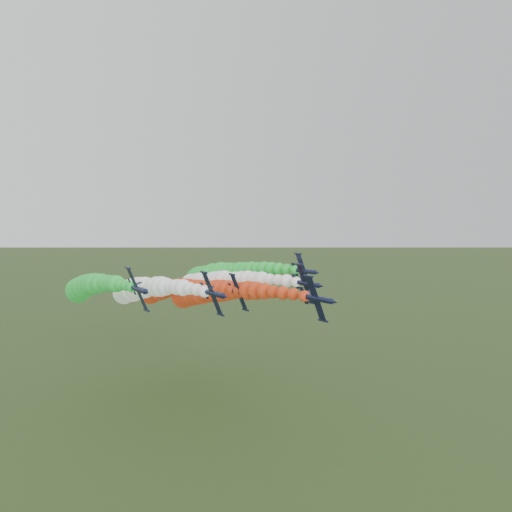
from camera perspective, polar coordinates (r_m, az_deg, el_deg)
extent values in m
plane|color=#3B5023|center=(112.52, 2.84, -23.25)|extent=(3000.00, 3000.00, 0.00)
cylinder|color=#111534|center=(89.86, 6.84, -4.82)|extent=(1.34, 8.40, 1.34)
cone|color=#111534|center=(86.16, 8.95, -5.22)|extent=(1.22, 1.68, 1.22)
cone|color=black|center=(93.38, 5.04, -4.48)|extent=(1.22, 0.84, 1.22)
ellipsoid|color=black|center=(88.65, 7.79, -4.85)|extent=(0.81, 1.75, 0.92)
cube|color=#111534|center=(89.64, 6.85, -4.88)|extent=(3.59, 1.77, 8.29)
cylinder|color=#111534|center=(88.01, 6.00, -2.32)|extent=(0.54, 2.43, 0.54)
cylinder|color=#111534|center=(91.47, 7.68, -7.33)|extent=(0.54, 2.43, 0.54)
cube|color=#111534|center=(93.13, 5.91, -4.24)|extent=(2.03, 1.40, 0.96)
cube|color=#111534|center=(92.65, 5.50, -4.51)|extent=(1.47, 1.03, 3.30)
sphere|color=#BC3415|center=(92.36, 5.54, -4.57)|extent=(2.15, 2.15, 2.15)
sphere|color=#BC3415|center=(95.00, 4.29, -4.37)|extent=(2.34, 2.34, 2.34)
sphere|color=#BC3415|center=(97.70, 3.12, -4.23)|extent=(2.70, 2.70, 2.70)
sphere|color=#BC3415|center=(100.47, 2.02, -4.12)|extent=(2.65, 2.65, 2.65)
sphere|color=#BC3415|center=(103.30, 1.00, -4.04)|extent=(3.41, 3.41, 3.41)
sphere|color=#BC3415|center=(106.17, 0.04, -3.98)|extent=(3.90, 3.90, 3.90)
sphere|color=#BC3415|center=(109.10, -0.85, -3.95)|extent=(4.24, 4.24, 4.24)
sphere|color=#BC3415|center=(112.07, -1.68, -3.93)|extent=(3.76, 3.76, 3.76)
sphere|color=#BC3415|center=(115.07, -2.46, -3.93)|extent=(4.13, 4.13, 4.13)
sphere|color=#BC3415|center=(118.12, -3.19, -3.94)|extent=(4.86, 4.86, 4.86)
sphere|color=#BC3415|center=(121.20, -3.87, -3.97)|extent=(5.33, 5.33, 5.33)
sphere|color=#BC3415|center=(124.32, -4.50, -4.00)|extent=(5.73, 5.73, 5.73)
sphere|color=#BC3415|center=(127.46, -5.09, -4.05)|extent=(5.58, 5.58, 5.58)
sphere|color=#BC3415|center=(130.64, -5.65, -4.10)|extent=(5.43, 5.43, 5.43)
sphere|color=#BC3415|center=(133.84, -6.16, -4.16)|extent=(6.29, 6.29, 6.29)
sphere|color=#BC3415|center=(137.07, -6.64, -4.23)|extent=(6.37, 6.37, 6.37)
sphere|color=#BC3415|center=(140.32, -7.09, -4.30)|extent=(6.55, 6.55, 6.55)
sphere|color=#BC3415|center=(143.60, -7.51, -4.38)|extent=(6.62, 6.62, 6.62)
sphere|color=#BC3415|center=(146.90, -7.90, -4.46)|extent=(6.51, 6.51, 6.51)
sphere|color=#BC3415|center=(150.22, -8.27, -4.55)|extent=(7.24, 7.24, 7.24)
cylinder|color=#111534|center=(93.80, -5.01, -4.26)|extent=(1.34, 8.40, 1.34)
cone|color=#111534|center=(89.51, -3.52, -4.65)|extent=(1.22, 1.68, 1.22)
cone|color=black|center=(97.83, -6.26, -3.93)|extent=(1.22, 0.84, 1.22)
ellipsoid|color=black|center=(92.31, -4.27, -4.30)|extent=(0.81, 1.75, 0.92)
cube|color=#111534|center=(93.59, -5.02, -4.32)|extent=(3.59, 1.77, 8.29)
cylinder|color=#111534|center=(92.29, -5.99, -1.86)|extent=(0.54, 2.43, 0.54)
cylinder|color=#111534|center=(95.08, -4.07, -6.70)|extent=(0.54, 2.43, 0.54)
cube|color=#111534|center=(97.31, -5.47, -3.72)|extent=(2.03, 1.40, 0.96)
cube|color=#111534|center=(96.97, -5.92, -3.97)|extent=(1.47, 1.03, 3.30)
sphere|color=white|center=(96.67, -5.91, -4.03)|extent=(2.42, 2.42, 2.42)
sphere|color=white|center=(99.66, -6.78, -3.84)|extent=(2.42, 2.42, 2.42)
sphere|color=white|center=(102.69, -7.59, -3.70)|extent=(2.60, 2.60, 2.60)
sphere|color=white|center=(105.75, -8.33, -3.60)|extent=(3.53, 3.53, 3.53)
sphere|color=white|center=(108.86, -9.02, -3.53)|extent=(3.44, 3.44, 3.44)
sphere|color=white|center=(111.99, -9.65, -3.48)|extent=(3.19, 3.19, 3.19)
sphere|color=white|center=(115.15, -10.24, -3.45)|extent=(4.05, 4.05, 4.05)
sphere|color=white|center=(118.34, -10.79, -3.44)|extent=(4.76, 4.76, 4.76)
sphere|color=white|center=(121.55, -11.29, -3.45)|extent=(4.87, 4.87, 4.87)
sphere|color=white|center=(124.78, -11.76, -3.47)|extent=(4.18, 4.18, 4.18)
sphere|color=white|center=(128.04, -12.19, -3.50)|extent=(4.44, 4.44, 4.44)
sphere|color=white|center=(131.31, -12.59, -3.54)|extent=(5.54, 5.54, 5.54)
sphere|color=white|center=(134.61, -12.95, -3.59)|extent=(5.68, 5.68, 5.68)
sphere|color=white|center=(137.92, -13.29, -3.64)|extent=(6.24, 6.24, 6.24)
sphere|color=white|center=(141.25, -13.60, -3.71)|extent=(5.64, 5.64, 5.64)
sphere|color=white|center=(144.59, -13.89, -3.78)|extent=(6.71, 6.71, 6.71)
sphere|color=white|center=(147.95, -14.16, -3.85)|extent=(6.58, 6.58, 6.58)
sphere|color=white|center=(151.33, -14.40, -3.93)|extent=(6.40, 6.40, 6.40)
sphere|color=white|center=(154.72, -14.62, -4.02)|extent=(6.50, 6.50, 6.50)
sphere|color=white|center=(158.13, -14.83, -4.11)|extent=(6.77, 6.77, 6.77)
cylinder|color=#111534|center=(103.84, 5.68, -3.14)|extent=(1.34, 8.40, 1.34)
cone|color=#111534|center=(100.06, 7.45, -3.42)|extent=(1.22, 1.68, 1.22)
cone|color=black|center=(107.43, 4.16, -2.89)|extent=(1.22, 0.84, 1.22)
ellipsoid|color=black|center=(102.60, 6.48, -3.15)|extent=(0.81, 1.75, 0.92)
cube|color=#111534|center=(103.63, 5.69, -3.18)|extent=(3.59, 1.77, 8.29)
cylinder|color=#111534|center=(102.12, 4.94, -0.96)|extent=(0.54, 2.43, 0.54)
cylinder|color=#111534|center=(105.30, 6.42, -5.34)|extent=(0.54, 2.43, 0.54)
cube|color=#111534|center=(107.17, 4.91, -2.69)|extent=(2.03, 1.40, 0.96)
cube|color=#111534|center=(106.69, 4.54, -2.91)|extent=(1.47, 1.03, 3.30)
sphere|color=white|center=(106.40, 4.58, -2.96)|extent=(2.19, 2.19, 2.19)
sphere|color=white|center=(109.07, 3.51, -2.83)|extent=(2.81, 2.81, 2.81)
sphere|color=white|center=(111.80, 2.51, -2.74)|extent=(2.47, 2.47, 2.47)
sphere|color=white|center=(114.59, 1.57, -2.68)|extent=(2.62, 2.62, 2.62)
sphere|color=white|center=(117.43, 0.68, -2.64)|extent=(3.56, 3.56, 3.56)
sphere|color=white|center=(120.32, -0.15, -2.63)|extent=(3.57, 3.57, 3.57)
sphere|color=white|center=(123.25, -0.94, -2.63)|extent=(4.17, 4.17, 4.17)
sphere|color=white|center=(126.22, -1.68, -2.64)|extent=(4.09, 4.09, 4.09)
sphere|color=white|center=(129.22, -2.37, -2.67)|extent=(4.02, 4.02, 4.02)
sphere|color=white|center=(132.27, -3.02, -2.71)|extent=(4.14, 4.14, 4.14)
sphere|color=white|center=(135.34, -3.63, -2.76)|extent=(5.32, 5.32, 5.32)
sphere|color=white|center=(138.45, -4.20, -2.82)|extent=(5.40, 5.40, 5.40)
sphere|color=white|center=(141.58, -4.74, -2.89)|extent=(5.56, 5.56, 5.56)
sphere|color=white|center=(144.75, -5.25, -2.96)|extent=(5.26, 5.26, 5.26)
sphere|color=white|center=(147.94, -5.72, -3.04)|extent=(6.20, 6.20, 6.20)
sphere|color=white|center=(151.15, -6.17, -3.12)|extent=(6.76, 6.76, 6.76)
sphere|color=white|center=(154.39, -6.59, -3.21)|extent=(6.99, 6.99, 6.99)
sphere|color=white|center=(157.65, -6.98, -3.31)|extent=(6.85, 6.85, 6.85)
sphere|color=white|center=(160.94, -7.35, -3.40)|extent=(7.78, 7.78, 7.78)
sphere|color=white|center=(164.24, -7.69, -3.51)|extent=(6.85, 6.85, 6.85)
cylinder|color=#111534|center=(95.88, -13.37, -3.68)|extent=(1.34, 8.40, 1.34)
cone|color=#111534|center=(91.27, -12.33, -4.05)|extent=(1.22, 1.68, 1.22)
cone|color=black|center=(100.16, -14.25, -3.37)|extent=(1.22, 0.84, 1.22)
ellipsoid|color=black|center=(94.23, -12.80, -3.72)|extent=(0.81, 1.75, 0.92)
cube|color=#111534|center=(95.67, -13.41, -3.73)|extent=(3.59, 1.77, 8.29)
cylinder|color=#111534|center=(94.65, -14.44, -1.32)|extent=(0.54, 2.43, 0.54)
cylinder|color=#111534|center=(96.88, -12.39, -6.09)|extent=(0.54, 2.43, 0.54)
cube|color=#111534|center=(99.47, -13.53, -3.17)|extent=(2.03, 1.40, 0.96)
cube|color=#111534|center=(99.23, -13.99, -3.41)|extent=(1.47, 1.03, 3.30)
sphere|color=green|center=(98.94, -14.01, -3.46)|extent=(2.05, 2.05, 2.05)
sphere|color=green|center=(102.10, -14.61, -3.29)|extent=(2.12, 2.12, 2.12)
sphere|color=green|center=(105.30, -15.16, -3.16)|extent=(2.49, 2.49, 2.49)
sphere|color=green|center=(108.51, -15.67, -3.08)|extent=(3.61, 3.61, 3.61)
sphere|color=green|center=(111.75, -16.13, -3.02)|extent=(3.51, 3.51, 3.51)
sphere|color=green|center=(115.01, -16.55, -2.98)|extent=(3.68, 3.68, 3.68)
sphere|color=green|center=(118.29, -16.93, -2.97)|extent=(3.27, 3.27, 3.27)
sphere|color=green|center=(121.58, -17.29, -2.97)|extent=(4.45, 4.45, 4.45)
sphere|color=green|center=(124.89, -17.61, -2.98)|extent=(3.80, 3.80, 3.80)
sphere|color=green|center=(128.21, -17.90, -3.01)|extent=(5.13, 5.13, 5.13)
sphere|color=green|center=(131.55, -18.16, -3.05)|extent=(5.42, 5.42, 5.42)
sphere|color=green|center=(134.90, -18.40, -3.10)|extent=(5.27, 5.27, 5.27)
sphere|color=green|center=(138.26, -18.62, -3.15)|extent=(5.83, 5.83, 5.83)
sphere|color=green|center=(141.64, -18.82, -3.22)|extent=(5.28, 5.28, 5.28)
sphere|color=green|center=(145.02, -19.00, -3.29)|extent=(6.33, 6.33, 6.33)
sphere|color=green|center=(148.42, -19.15, -3.37)|extent=(6.39, 6.39, 6.39)
sphere|color=green|center=(151.82, -19.29, -3.45)|extent=(6.07, 6.07, 6.07)
sphere|color=green|center=(155.24, -19.42, -3.53)|extent=(6.99, 6.99, 6.99)
sphere|color=green|center=(158.67, -19.53, -3.62)|extent=(6.89, 6.89, 6.89)
sphere|color=green|center=(162.11, -19.62, -3.72)|extent=(7.65, 7.65, 7.65)
cylinder|color=#111534|center=(117.02, 5.46, -1.70)|extent=(1.34, 8.40, 1.34)
cone|color=#111534|center=(113.20, 7.01, -1.90)|extent=(1.22, 1.68, 1.22)
cone|color=black|center=(120.62, 4.11, -1.52)|extent=(1.22, 0.84, 1.22)
ellipsoid|color=black|center=(115.77, 6.16, -1.69)|extent=(0.81, 1.75, 0.92)
cube|color=#111534|center=(116.80, 5.46, -1.73)|extent=(3.59, 1.77, 8.29)
cylinder|color=#111534|center=(115.39, 4.80, 0.26)|extent=(0.54, 2.43, 0.54)
cylinder|color=#111534|center=(118.36, 6.11, -3.67)|extent=(0.54, 2.43, 0.54)
cube|color=#111534|center=(120.37, 4.78, -1.34)|extent=(2.03, 1.40, 0.96)
cube|color=#111534|center=(119.88, 4.45, -1.53)|extent=(1.47, 1.03, 3.30)
sphere|color=green|center=(119.58, 4.48, -1.57)|extent=(2.16, 2.16, 2.16)
sphere|color=green|center=(122.26, 3.54, -1.48)|extent=(2.52, 2.52, 2.52)
sphere|color=green|center=(125.00, 2.64, -1.43)|extent=(2.97, 2.97, 2.97)
sphere|color=green|center=(127.79, 1.79, -1.40)|extent=(3.21, 3.21, 3.21)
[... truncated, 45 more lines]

